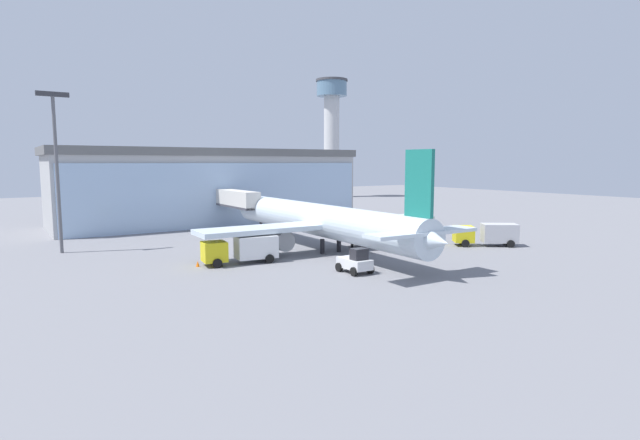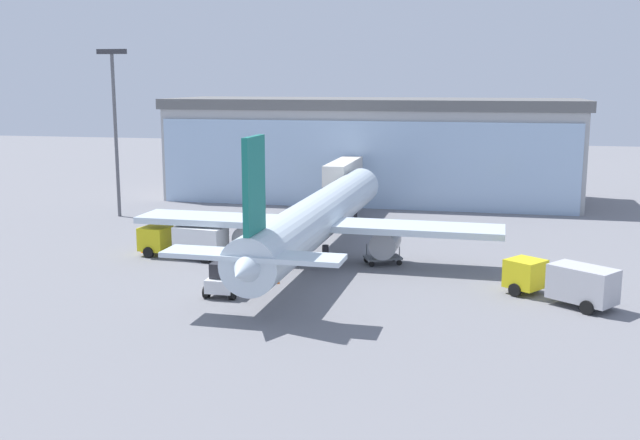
# 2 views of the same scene
# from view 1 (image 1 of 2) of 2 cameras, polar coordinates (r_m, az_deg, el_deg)

# --- Properties ---
(ground) EXTENTS (240.00, 240.00, 0.00)m
(ground) POSITION_cam_1_polar(r_m,az_deg,el_deg) (53.71, 1.57, -4.01)
(ground) COLOR slate
(terminal_building) EXTENTS (49.01, 15.47, 12.06)m
(terminal_building) POSITION_cam_1_polar(r_m,az_deg,el_deg) (84.46, -12.41, 3.84)
(terminal_building) COLOR #A8A8A8
(terminal_building) RESTS_ON ground
(jet_bridge) EXTENTS (2.41, 14.46, 5.89)m
(jet_bridge) POSITION_cam_1_polar(r_m,az_deg,el_deg) (73.92, -10.02, 2.34)
(jet_bridge) COLOR beige
(jet_bridge) RESTS_ON ground
(control_tower) EXTENTS (8.85, 8.85, 32.91)m
(control_tower) POSITION_cam_1_polar(r_m,az_deg,el_deg) (143.10, 1.34, 10.86)
(control_tower) COLOR silver
(control_tower) RESTS_ON ground
(apron_light_mast) EXTENTS (3.20, 0.40, 17.34)m
(apron_light_mast) POSITION_cam_1_polar(r_m,az_deg,el_deg) (61.00, -27.92, 6.31)
(apron_light_mast) COLOR #59595E
(apron_light_mast) RESTS_ON ground
(airplane) EXTENTS (29.29, 39.51, 10.99)m
(airplane) POSITION_cam_1_polar(r_m,az_deg,el_deg) (56.22, 0.05, -0.06)
(airplane) COLOR silver
(airplane) RESTS_ON ground
(catering_truck) EXTENTS (7.53, 3.29, 2.65)m
(catering_truck) POSITION_cam_1_polar(r_m,az_deg,el_deg) (49.60, -8.81, -3.25)
(catering_truck) COLOR yellow
(catering_truck) RESTS_ON ground
(fuel_truck) EXTENTS (7.18, 6.10, 2.65)m
(fuel_truck) POSITION_cam_1_polar(r_m,az_deg,el_deg) (62.46, 18.62, -1.49)
(fuel_truck) COLOR yellow
(fuel_truck) RESTS_ON ground
(baggage_cart) EXTENTS (3.21, 2.62, 1.50)m
(baggage_cart) POSITION_cam_1_polar(r_m,az_deg,el_deg) (59.10, 4.81, -2.56)
(baggage_cart) COLOR slate
(baggage_cart) RESTS_ON ground
(pushback_tug) EXTENTS (2.16, 3.20, 2.30)m
(pushback_tug) POSITION_cam_1_polar(r_m,az_deg,el_deg) (45.06, 4.07, -4.83)
(pushback_tug) COLOR silver
(pushback_tug) RESTS_ON ground
(safety_cone_nose) EXTENTS (0.36, 0.36, 0.55)m
(safety_cone_nose) POSITION_cam_1_polar(r_m,az_deg,el_deg) (49.51, 4.08, -4.61)
(safety_cone_nose) COLOR orange
(safety_cone_nose) RESTS_ON ground
(safety_cone_wingtip) EXTENTS (0.36, 0.36, 0.55)m
(safety_cone_wingtip) POSITION_cam_1_polar(r_m,az_deg,el_deg) (49.11, -13.80, -4.88)
(safety_cone_wingtip) COLOR orange
(safety_cone_wingtip) RESTS_ON ground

